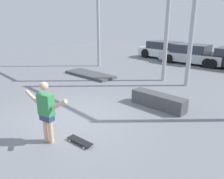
% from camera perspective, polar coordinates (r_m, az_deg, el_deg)
% --- Properties ---
extents(ground_plane, '(36.00, 36.00, 0.00)m').
position_cam_1_polar(ground_plane, '(6.92, -10.46, -7.52)').
color(ground_plane, slate).
extents(skateboarder, '(1.36, 0.43, 1.56)m').
position_cam_1_polar(skateboarder, '(5.47, -16.79, -5.14)').
color(skateboarder, '#DBAD89').
rests_on(skateboarder, ground_plane).
extents(skateboard, '(0.76, 0.31, 0.08)m').
position_cam_1_polar(skateboard, '(5.59, -8.37, -13.16)').
color(skateboard, black).
rests_on(skateboard, ground_plane).
extents(grind_box, '(1.99, 0.56, 0.48)m').
position_cam_1_polar(grind_box, '(7.75, 11.96, -2.87)').
color(grind_box, '#47474C').
rests_on(grind_box, ground_plane).
extents(manual_pad, '(3.08, 1.25, 0.14)m').
position_cam_1_polar(manual_pad, '(12.03, -5.81, 3.93)').
color(manual_pad, '#47474C').
rests_on(manual_pad, ground_plane).
extents(canopy_support_left, '(5.20, 0.20, 6.64)m').
position_cam_1_polar(canopy_support_left, '(12.55, 4.26, 22.40)').
color(canopy_support_left, '#A5A8AD').
rests_on(canopy_support_left, ground_plane).
extents(parked_car_white, '(4.34, 2.19, 1.32)m').
position_cam_1_polar(parked_car_white, '(17.87, 13.73, 9.93)').
color(parked_car_white, white).
rests_on(parked_car_white, ground_plane).
extents(parked_car_silver, '(4.43, 2.28, 1.32)m').
position_cam_1_polar(parked_car_silver, '(16.34, 20.14, 8.63)').
color(parked_car_silver, '#B7BABF').
rests_on(parked_car_silver, ground_plane).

